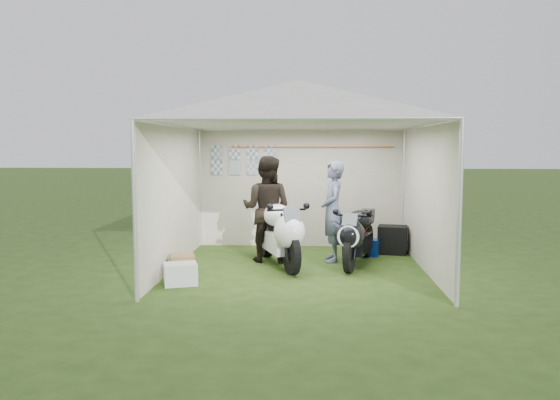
# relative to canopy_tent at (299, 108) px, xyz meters

# --- Properties ---
(ground) EXTENTS (80.00, 80.00, 0.00)m
(ground) POSITION_rel_canopy_tent_xyz_m (0.00, -0.03, -2.58)
(ground) COLOR #263D12
(ground) RESTS_ON ground
(canopy_tent) EXTENTS (5.66, 5.66, 3.00)m
(canopy_tent) POSITION_rel_canopy_tent_xyz_m (0.00, 0.00, 0.00)
(canopy_tent) COLOR silver
(canopy_tent) RESTS_ON ground
(motorcycle_white) EXTENTS (1.01, 2.03, 1.04)m
(motorcycle_white) POSITION_rel_canopy_tent_xyz_m (-0.31, 0.13, -1.99)
(motorcycle_white) COLOR black
(motorcycle_white) RESTS_ON ground
(motorcycle_black) EXTENTS (0.81, 1.86, 0.94)m
(motorcycle_black) POSITION_rel_canopy_tent_xyz_m (0.97, 0.24, -2.05)
(motorcycle_black) COLOR black
(motorcycle_black) RESTS_ON ground
(paddock_stand) EXTENTS (0.46, 0.36, 0.30)m
(paddock_stand) POSITION_rel_canopy_tent_xyz_m (1.22, 1.07, -2.42)
(paddock_stand) COLOR #1036B8
(paddock_stand) RESTS_ON ground
(person_dark_jacket) EXTENTS (1.01, 0.86, 1.81)m
(person_dark_jacket) POSITION_rel_canopy_tent_xyz_m (-0.55, 0.51, -1.67)
(person_dark_jacket) COLOR black
(person_dark_jacket) RESTS_ON ground
(person_blue_jacket) EXTENTS (0.46, 0.66, 1.72)m
(person_blue_jacket) POSITION_rel_canopy_tent_xyz_m (0.58, 0.57, -1.72)
(person_blue_jacket) COLOR slate
(person_blue_jacket) RESTS_ON ground
(equipment_box) EXTENTS (0.59, 0.51, 0.51)m
(equipment_box) POSITION_rel_canopy_tent_xyz_m (1.70, 1.30, -2.32)
(equipment_box) COLOR black
(equipment_box) RESTS_ON ground
(crate_0) EXTENTS (0.55, 0.48, 0.31)m
(crate_0) POSITION_rel_canopy_tent_xyz_m (-1.65, -1.16, -2.42)
(crate_0) COLOR silver
(crate_0) RESTS_ON ground
(crate_1) EXTENTS (0.45, 0.45, 0.32)m
(crate_1) POSITION_rel_canopy_tent_xyz_m (-1.75, -0.63, -2.41)
(crate_1) COLOR olive
(crate_1) RESTS_ON ground
(crate_2) EXTENTS (0.33, 0.31, 0.20)m
(crate_2) POSITION_rel_canopy_tent_xyz_m (-1.63, -0.87, -2.48)
(crate_2) COLOR silver
(crate_2) RESTS_ON ground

